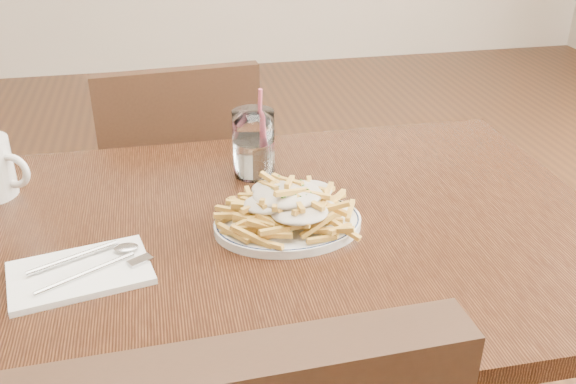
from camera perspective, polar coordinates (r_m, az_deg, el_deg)
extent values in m
cube|color=black|center=(1.13, -1.54, -3.95)|extent=(1.20, 0.80, 0.04)
cylinder|color=black|center=(1.66, -23.08, -10.48)|extent=(0.05, 0.05, 0.71)
cylinder|color=black|center=(1.77, 14.42, -6.43)|extent=(0.05, 0.05, 0.71)
cube|color=black|center=(1.92, -9.61, -1.01)|extent=(0.43, 0.43, 0.04)
cube|color=black|center=(1.65, -9.36, 3.37)|extent=(0.40, 0.07, 0.44)
cylinder|color=black|center=(2.19, -5.34, -3.26)|extent=(0.03, 0.03, 0.39)
cylinder|color=black|center=(2.17, -14.32, -4.52)|extent=(0.03, 0.03, 0.39)
cylinder|color=black|center=(1.91, -3.19, -8.38)|extent=(0.03, 0.03, 0.39)
cylinder|color=black|center=(1.88, -13.61, -9.94)|extent=(0.03, 0.03, 0.39)
torus|color=black|center=(1.10, 0.00, -2.63)|extent=(0.29, 0.29, 0.01)
ellipsoid|color=beige|center=(1.08, 0.00, -0.08)|extent=(0.18, 0.15, 0.03)
cube|color=white|center=(1.04, -18.00, -6.86)|extent=(0.23, 0.17, 0.01)
cylinder|color=white|center=(1.27, -3.07, 4.33)|extent=(0.08, 0.08, 0.13)
cylinder|color=white|center=(1.28, -3.03, 3.12)|extent=(0.07, 0.07, 0.07)
cylinder|color=#DD546C|center=(1.27, -2.56, 5.65)|extent=(0.01, 0.05, 0.18)
torus|color=white|center=(1.29, -23.28, 1.73)|extent=(0.07, 0.04, 0.07)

